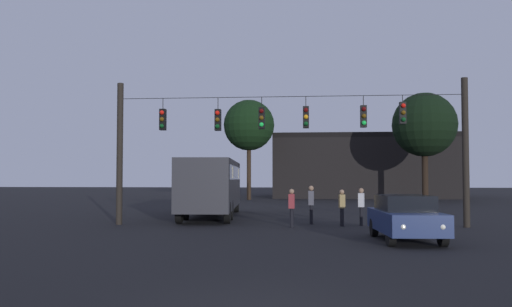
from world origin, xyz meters
TOP-DOWN VIEW (x-y plane):
  - ground_plane at (0.00, 24.50)m, footprint 168.00×168.00m
  - overhead_signal_span at (-0.05, 14.86)m, footprint 15.44×0.44m
  - city_bus at (-4.23, 19.97)m, footprint 3.32×11.16m
  - car_near_right at (4.08, 9.60)m, footprint 2.04×4.42m
  - pedestrian_crossing_left at (0.19, 14.13)m, footprint 0.26×0.37m
  - pedestrian_crossing_center at (1.03, 15.88)m, footprint 0.26×0.37m
  - pedestrian_crossing_right at (3.22, 15.38)m, footprint 0.31×0.40m
  - pedestrian_near_bus at (2.34, 14.95)m, footprint 0.27×0.38m
  - corner_building at (7.02, 52.03)m, footprint 19.01×13.88m
  - tree_left_silhouette at (-4.57, 42.49)m, footprint 4.86×4.86m
  - tree_behind_building at (11.02, 38.75)m, footprint 5.52×5.52m

SIDE VIEW (x-z plane):
  - ground_plane at x=0.00m, z-range 0.00..0.00m
  - car_near_right at x=4.08m, z-range 0.04..1.56m
  - pedestrian_near_bus at x=2.34m, z-range 0.10..1.69m
  - pedestrian_crossing_left at x=0.19m, z-range 0.10..1.73m
  - pedestrian_crossing_right at x=3.22m, z-range 0.11..1.75m
  - pedestrian_crossing_center at x=1.03m, z-range 0.12..1.86m
  - city_bus at x=-4.23m, z-range 0.37..3.37m
  - corner_building at x=7.02m, z-range 0.00..6.61m
  - overhead_signal_span at x=-0.05m, z-range 0.61..7.00m
  - tree_behind_building at x=11.02m, z-range 1.92..11.35m
  - tree_left_silhouette at x=-4.57m, z-range 2.31..11.87m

